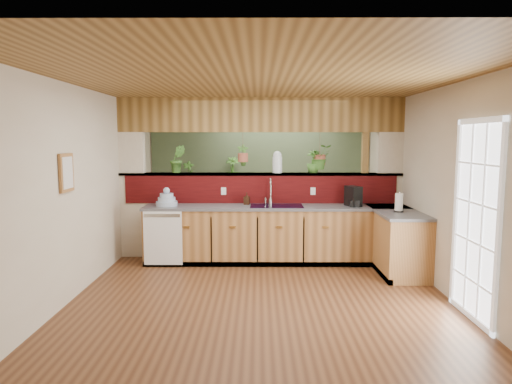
{
  "coord_description": "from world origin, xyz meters",
  "views": [
    {
      "loc": [
        -0.04,
        -6.09,
        1.94
      ],
      "look_at": [
        -0.07,
        0.7,
        1.15
      ],
      "focal_mm": 32.0,
      "sensor_mm": 36.0,
      "label": 1
    }
  ],
  "objects_px": {
    "glass_jar": "(277,162)",
    "shelving_console": "(219,209)",
    "dish_stack": "(167,200)",
    "soap_dispenser": "(247,199)",
    "faucet": "(270,190)",
    "paper_towel": "(399,203)",
    "coffee_maker": "(353,197)"
  },
  "relations": [
    {
      "from": "dish_stack",
      "to": "soap_dispenser",
      "type": "distance_m",
      "value": 1.26
    },
    {
      "from": "dish_stack",
      "to": "coffee_maker",
      "type": "distance_m",
      "value": 2.91
    },
    {
      "from": "dish_stack",
      "to": "shelving_console",
      "type": "height_order",
      "value": "dish_stack"
    },
    {
      "from": "faucet",
      "to": "glass_jar",
      "type": "relative_size",
      "value": 1.2
    },
    {
      "from": "paper_towel",
      "to": "glass_jar",
      "type": "bearing_deg",
      "value": 150.67
    },
    {
      "from": "coffee_maker",
      "to": "glass_jar",
      "type": "distance_m",
      "value": 1.34
    },
    {
      "from": "dish_stack",
      "to": "paper_towel",
      "type": "distance_m",
      "value": 3.5
    },
    {
      "from": "soap_dispenser",
      "to": "shelving_console",
      "type": "height_order",
      "value": "soap_dispenser"
    },
    {
      "from": "soap_dispenser",
      "to": "shelving_console",
      "type": "xyz_separation_m",
      "value": [
        -0.64,
        2.14,
        -0.5
      ]
    },
    {
      "from": "glass_jar",
      "to": "dish_stack",
      "type": "bearing_deg",
      "value": -167.49
    },
    {
      "from": "dish_stack",
      "to": "soap_dispenser",
      "type": "relative_size",
      "value": 1.74
    },
    {
      "from": "glass_jar",
      "to": "coffee_maker",
      "type": "bearing_deg",
      "value": -19.24
    },
    {
      "from": "soap_dispenser",
      "to": "coffee_maker",
      "type": "relative_size",
      "value": 0.61
    },
    {
      "from": "glass_jar",
      "to": "shelving_console",
      "type": "height_order",
      "value": "glass_jar"
    },
    {
      "from": "dish_stack",
      "to": "coffee_maker",
      "type": "height_order",
      "value": "coffee_maker"
    },
    {
      "from": "soap_dispenser",
      "to": "faucet",
      "type": "bearing_deg",
      "value": 3.5
    },
    {
      "from": "paper_towel",
      "to": "glass_jar",
      "type": "relative_size",
      "value": 0.81
    },
    {
      "from": "paper_towel",
      "to": "shelving_console",
      "type": "xyz_separation_m",
      "value": [
        -2.84,
        2.86,
        -0.53
      ]
    },
    {
      "from": "faucet",
      "to": "paper_towel",
      "type": "xyz_separation_m",
      "value": [
        1.83,
        -0.74,
        -0.1
      ]
    },
    {
      "from": "faucet",
      "to": "coffee_maker",
      "type": "relative_size",
      "value": 1.35
    },
    {
      "from": "faucet",
      "to": "dish_stack",
      "type": "relative_size",
      "value": 1.27
    },
    {
      "from": "faucet",
      "to": "glass_jar",
      "type": "distance_m",
      "value": 0.5
    },
    {
      "from": "paper_towel",
      "to": "faucet",
      "type": "bearing_deg",
      "value": 157.83
    },
    {
      "from": "paper_towel",
      "to": "shelving_console",
      "type": "height_order",
      "value": "paper_towel"
    },
    {
      "from": "dish_stack",
      "to": "shelving_console",
      "type": "distance_m",
      "value": 2.42
    },
    {
      "from": "paper_towel",
      "to": "soap_dispenser",
      "type": "bearing_deg",
      "value": 161.86
    },
    {
      "from": "soap_dispenser",
      "to": "glass_jar",
      "type": "height_order",
      "value": "glass_jar"
    },
    {
      "from": "faucet",
      "to": "shelving_console",
      "type": "xyz_separation_m",
      "value": [
        -1.01,
        2.12,
        -0.63
      ]
    },
    {
      "from": "soap_dispenser",
      "to": "shelving_console",
      "type": "bearing_deg",
      "value": 106.56
    },
    {
      "from": "faucet",
      "to": "shelving_console",
      "type": "height_order",
      "value": "faucet"
    },
    {
      "from": "glass_jar",
      "to": "faucet",
      "type": "bearing_deg",
      "value": -118.92
    },
    {
      "from": "faucet",
      "to": "paper_towel",
      "type": "relative_size",
      "value": 1.47
    }
  ]
}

